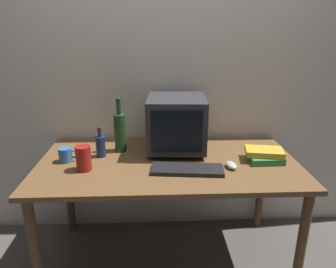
{
  "coord_description": "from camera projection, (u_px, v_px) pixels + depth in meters",
  "views": [
    {
      "loc": [
        -0.08,
        -1.8,
        1.57
      ],
      "look_at": [
        0.0,
        0.0,
        0.94
      ],
      "focal_mm": 33.37,
      "sensor_mm": 36.0,
      "label": 1
    }
  ],
  "objects": [
    {
      "name": "crt_monitor",
      "position": [
        176.0,
        124.0,
        2.07
      ],
      "size": [
        0.4,
        0.41,
        0.37
      ],
      "color": "#333338",
      "rests_on": "desk"
    },
    {
      "name": "metal_canister",
      "position": [
        84.0,
        158.0,
        1.82
      ],
      "size": [
        0.09,
        0.09,
        0.15
      ],
      "primitive_type": "cylinder",
      "color": "#A51E19",
      "rests_on": "desk"
    },
    {
      "name": "back_wall",
      "position": [
        165.0,
        72.0,
        2.26
      ],
      "size": [
        4.0,
        0.08,
        2.5
      ],
      "primitive_type": "cube",
      "color": "silver",
      "rests_on": "ground"
    },
    {
      "name": "bottle_short",
      "position": [
        101.0,
        145.0,
        2.02
      ],
      "size": [
        0.06,
        0.06,
        0.2
      ],
      "color": "navy",
      "rests_on": "desk"
    },
    {
      "name": "book_stack",
      "position": [
        265.0,
        155.0,
        1.96
      ],
      "size": [
        0.25,
        0.19,
        0.08
      ],
      "color": "#33894C",
      "rests_on": "desk"
    },
    {
      "name": "computer_mouse",
      "position": [
        231.0,
        165.0,
        1.87
      ],
      "size": [
        0.08,
        0.11,
        0.04
      ],
      "primitive_type": "ellipsoid",
      "rotation": [
        0.0,
        0.0,
        0.18
      ],
      "color": "beige",
      "rests_on": "desk"
    },
    {
      "name": "bottle_tall",
      "position": [
        120.0,
        131.0,
        2.09
      ],
      "size": [
        0.08,
        0.08,
        0.37
      ],
      "color": "#1E4C23",
      "rests_on": "desk"
    },
    {
      "name": "ground_plane",
      "position": [
        168.0,
        258.0,
        2.22
      ],
      "size": [
        6.0,
        6.0,
        0.0
      ],
      "primitive_type": "plane",
      "color": "#56514C"
    },
    {
      "name": "mug",
      "position": [
        66.0,
        155.0,
        1.95
      ],
      "size": [
        0.12,
        0.08,
        0.09
      ],
      "color": "#3370B2",
      "rests_on": "desk"
    },
    {
      "name": "keyboard",
      "position": [
        187.0,
        169.0,
        1.83
      ],
      "size": [
        0.43,
        0.19,
        0.02
      ],
      "primitive_type": "cube",
      "rotation": [
        0.0,
        0.0,
        -0.1
      ],
      "color": "black",
      "rests_on": "desk"
    },
    {
      "name": "desk",
      "position": [
        168.0,
        173.0,
        2.0
      ],
      "size": [
        1.62,
        0.84,
        0.76
      ],
      "color": "brown",
      "rests_on": "ground"
    }
  ]
}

